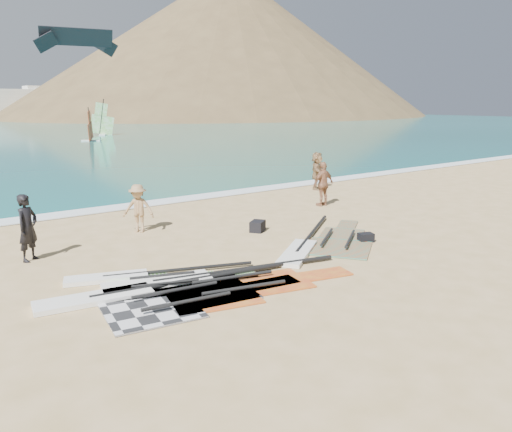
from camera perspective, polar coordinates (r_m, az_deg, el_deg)
ground at (r=12.78m, az=8.62°, el=-7.99°), size 300.00×300.00×0.00m
surf_line at (r=22.77m, az=-13.95°, el=1.07°), size 300.00×1.20×0.04m
headland_main at (r=167.05m, az=-2.87°, el=11.35°), size 143.00×143.00×45.00m
headland_minor at (r=196.34m, az=4.11°, el=11.57°), size 70.00×70.00×28.00m
rig_grey at (r=12.11m, az=-11.53°, el=-9.04°), size 6.31×2.94×0.20m
rig_green at (r=13.24m, az=-12.45°, el=-7.17°), size 4.79×2.89×0.19m
rig_orange at (r=16.29m, az=7.48°, el=-3.15°), size 5.94×4.61×0.20m
rig_red at (r=12.79m, az=-4.92°, el=-7.62°), size 6.37×3.24×0.21m
gear_bag_near at (r=17.81m, az=0.18°, el=-1.17°), size 0.74×0.70×0.38m
gear_bag_far at (r=16.90m, az=12.44°, el=-2.41°), size 0.57×0.49×0.29m
person_wetsuit at (r=15.80m, az=-24.64°, el=-1.23°), size 0.86×0.81×1.97m
beachgoer_mid at (r=18.08m, az=-13.31°, el=0.86°), size 1.24×1.22×1.71m
beachgoer_back at (r=22.29m, az=7.69°, el=3.66°), size 1.17×0.51×1.97m
beachgoer_right at (r=26.55m, az=6.97°, el=5.16°), size 1.77×1.63×1.97m
windsurfer_centre at (r=62.29m, az=-18.40°, el=9.20°), size 2.19×2.33×3.97m
windsurfer_right at (r=72.85m, az=-17.17°, el=9.90°), size 3.04×2.80×4.96m
kitesurf_kite at (r=55.76m, az=-19.81°, el=18.49°), size 8.20×2.34×2.62m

